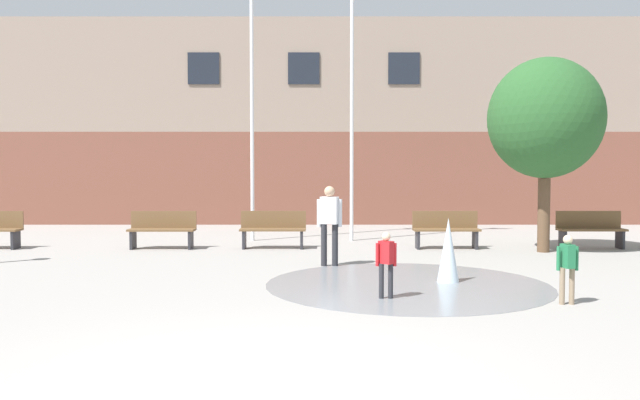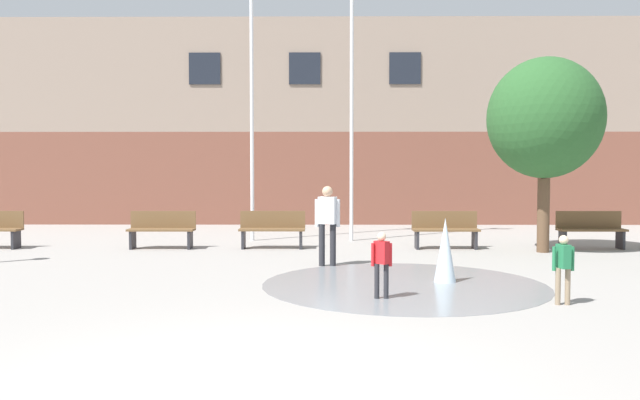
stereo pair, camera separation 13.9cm
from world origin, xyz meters
name	(u,v)px [view 2 (the right image)]	position (x,y,z in m)	size (l,w,h in m)	color
ground_plane	(242,391)	(0.00, 0.00, 0.00)	(100.00, 100.00, 0.00)	gray
library_building	(307,127)	(0.00, 19.69, 3.64)	(36.00, 6.05, 7.28)	brown
splash_fountain	(423,268)	(2.36, 5.16, 0.25)	(4.72, 4.72, 1.09)	gray
park_bench_center	(162,229)	(-3.27, 9.86, 0.48)	(1.60, 0.44, 0.91)	#28282D
park_bench_under_right_flagpole	(272,229)	(-0.58, 9.92, 0.48)	(1.60, 0.44, 0.91)	#28282D
park_bench_near_trashcan	(445,229)	(3.64, 9.89, 0.48)	(1.60, 0.44, 0.91)	#28282D
park_bench_far_right	(591,229)	(7.18, 9.92, 0.48)	(1.60, 0.44, 0.91)	#28282D
adult_in_red	(327,219)	(0.76, 7.08, 0.93)	(0.50, 0.29, 1.59)	#28282D
child_in_fountain	(382,260)	(1.54, 3.89, 0.58)	(0.31, 0.24, 0.99)	#28282D
child_running	(563,264)	(4.06, 3.48, 0.58)	(0.31, 0.23, 0.99)	#89755B
flagpole_left	(253,72)	(-1.24, 11.64, 4.55)	(0.80, 0.10, 8.60)	silver
flagpole_right	(353,68)	(1.45, 11.64, 4.66)	(0.80, 0.10, 8.82)	silver
street_tree_near_building	(545,119)	(5.79, 9.24, 3.10)	(2.62, 2.62, 4.51)	brown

